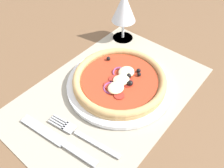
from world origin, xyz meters
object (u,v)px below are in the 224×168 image
at_px(fork, 79,134).
at_px(wine_glass, 124,8).
at_px(pizza, 120,80).
at_px(plate, 119,84).
at_px(knife, 57,139).

bearing_deg(fork, wine_glass, -74.83).
distance_m(pizza, wine_glass, 0.23).
distance_m(plate, wine_glass, 0.23).
relative_size(fork, wine_glass, 1.21).
distance_m(fork, knife, 0.05).
relative_size(pizza, wine_glass, 1.57).
bearing_deg(pizza, plate, 65.86).
bearing_deg(pizza, fork, -172.18).
bearing_deg(wine_glass, fork, -156.56).
relative_size(fork, knife, 0.90).
bearing_deg(plate, knife, 178.76).
xyz_separation_m(pizza, fork, (-0.17, -0.02, -0.02)).
relative_size(plate, knife, 1.32).
relative_size(plate, wine_glass, 1.78).
bearing_deg(plate, fork, -172.06).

